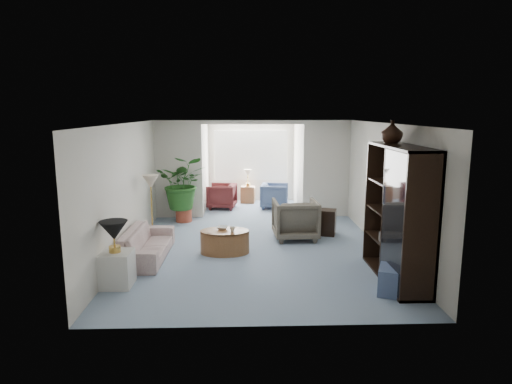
{
  "coord_description": "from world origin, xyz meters",
  "views": [
    {
      "loc": [
        -0.3,
        -8.3,
        2.73
      ],
      "look_at": [
        0.0,
        0.6,
        1.1
      ],
      "focal_mm": 31.16,
      "sensor_mm": 36.0,
      "label": 1
    }
  ],
  "objects_px": {
    "entertainment_cabinet": "(398,214)",
    "coffee_cup": "(232,229)",
    "plant_pot": "(184,215)",
    "sunroom_table": "(248,195)",
    "sunroom_chair_blue": "(275,196)",
    "sofa": "(147,244)",
    "ottoman": "(396,281)",
    "floor_lamp": "(151,181)",
    "framed_picture": "(388,167)",
    "coffee_table": "(225,242)",
    "coffee_bowl": "(222,228)",
    "end_table": "(116,269)",
    "wingback_chair": "(295,219)",
    "side_table_dark": "(325,222)",
    "sunroom_chair_maroon": "(222,196)",
    "table_lamp": "(114,230)",
    "cabinet_urn": "(392,132)"
  },
  "relations": [
    {
      "from": "plant_pot",
      "to": "sunroom_chair_maroon",
      "type": "bearing_deg",
      "value": 59.36
    },
    {
      "from": "entertainment_cabinet",
      "to": "side_table_dark",
      "type": "bearing_deg",
      "value": 104.08
    },
    {
      "from": "sofa",
      "to": "sunroom_chair_maroon",
      "type": "xyz_separation_m",
      "value": [
        1.23,
        4.3,
        0.08
      ]
    },
    {
      "from": "sunroom_chair_blue",
      "to": "table_lamp",
      "type": "bearing_deg",
      "value": 161.29
    },
    {
      "from": "coffee_table",
      "to": "sunroom_table",
      "type": "xyz_separation_m",
      "value": [
        0.52,
        4.79,
        0.03
      ]
    },
    {
      "from": "sunroom_chair_blue",
      "to": "coffee_cup",
      "type": "bearing_deg",
      "value": 173.55
    },
    {
      "from": "coffee_bowl",
      "to": "sunroom_chair_maroon",
      "type": "distance_m",
      "value": 3.95
    },
    {
      "from": "coffee_cup",
      "to": "sunroom_table",
      "type": "height_order",
      "value": "coffee_cup"
    },
    {
      "from": "floor_lamp",
      "to": "framed_picture",
      "type": "bearing_deg",
      "value": -14.34
    },
    {
      "from": "sofa",
      "to": "coffee_bowl",
      "type": "height_order",
      "value": "sofa"
    },
    {
      "from": "framed_picture",
      "to": "sunroom_table",
      "type": "height_order",
      "value": "framed_picture"
    },
    {
      "from": "sofa",
      "to": "side_table_dark",
      "type": "bearing_deg",
      "value": -66.78
    },
    {
      "from": "floor_lamp",
      "to": "coffee_cup",
      "type": "height_order",
      "value": "floor_lamp"
    },
    {
      "from": "coffee_cup",
      "to": "side_table_dark",
      "type": "bearing_deg",
      "value": 33.43
    },
    {
      "from": "entertainment_cabinet",
      "to": "framed_picture",
      "type": "bearing_deg",
      "value": 79.95
    },
    {
      "from": "coffee_cup",
      "to": "wingback_chair",
      "type": "distance_m",
      "value": 1.7
    },
    {
      "from": "entertainment_cabinet",
      "to": "coffee_cup",
      "type": "bearing_deg",
      "value": 153.89
    },
    {
      "from": "wingback_chair",
      "to": "sunroom_table",
      "type": "height_order",
      "value": "wingback_chair"
    },
    {
      "from": "plant_pot",
      "to": "sunroom_chair_blue",
      "type": "height_order",
      "value": "sunroom_chair_blue"
    },
    {
      "from": "sofa",
      "to": "sunroom_chair_blue",
      "type": "height_order",
      "value": "sunroom_chair_blue"
    },
    {
      "from": "ottoman",
      "to": "plant_pot",
      "type": "relative_size",
      "value": 1.27
    },
    {
      "from": "wingback_chair",
      "to": "ottoman",
      "type": "height_order",
      "value": "wingback_chair"
    },
    {
      "from": "sofa",
      "to": "wingback_chair",
      "type": "relative_size",
      "value": 2.0
    },
    {
      "from": "cabinet_urn",
      "to": "sunroom_chair_maroon",
      "type": "height_order",
      "value": "cabinet_urn"
    },
    {
      "from": "coffee_cup",
      "to": "sunroom_chair_blue",
      "type": "height_order",
      "value": "sunroom_chair_blue"
    },
    {
      "from": "table_lamp",
      "to": "cabinet_urn",
      "type": "distance_m",
      "value": 4.79
    },
    {
      "from": "end_table",
      "to": "coffee_bowl",
      "type": "bearing_deg",
      "value": 46.69
    },
    {
      "from": "coffee_bowl",
      "to": "sunroom_chair_blue",
      "type": "bearing_deg",
      "value": 71.49
    },
    {
      "from": "floor_lamp",
      "to": "coffee_table",
      "type": "relative_size",
      "value": 0.38
    },
    {
      "from": "ottoman",
      "to": "sunroom_table",
      "type": "bearing_deg",
      "value": 107.34
    },
    {
      "from": "floor_lamp",
      "to": "table_lamp",
      "type": "bearing_deg",
      "value": -91.05
    },
    {
      "from": "end_table",
      "to": "floor_lamp",
      "type": "xyz_separation_m",
      "value": [
        0.05,
        2.67,
        0.97
      ]
    },
    {
      "from": "framed_picture",
      "to": "sunroom_chair_maroon",
      "type": "bearing_deg",
      "value": 128.47
    },
    {
      "from": "coffee_cup",
      "to": "wingback_chair",
      "type": "bearing_deg",
      "value": 38.0
    },
    {
      "from": "floor_lamp",
      "to": "wingback_chair",
      "type": "xyz_separation_m",
      "value": [
        3.09,
        -0.13,
        -0.82
      ]
    },
    {
      "from": "coffee_bowl",
      "to": "ottoman",
      "type": "height_order",
      "value": "coffee_bowl"
    },
    {
      "from": "end_table",
      "to": "coffee_table",
      "type": "height_order",
      "value": "end_table"
    },
    {
      "from": "end_table",
      "to": "ottoman",
      "type": "bearing_deg",
      "value": -5.98
    },
    {
      "from": "sofa",
      "to": "side_table_dark",
      "type": "xyz_separation_m",
      "value": [
        3.64,
        1.5,
        0.01
      ]
    },
    {
      "from": "sofa",
      "to": "table_lamp",
      "type": "height_order",
      "value": "table_lamp"
    },
    {
      "from": "sofa",
      "to": "end_table",
      "type": "relative_size",
      "value": 3.4
    },
    {
      "from": "cabinet_urn",
      "to": "sunroom_chair_maroon",
      "type": "distance_m",
      "value": 6.19
    },
    {
      "from": "sofa",
      "to": "ottoman",
      "type": "height_order",
      "value": "sofa"
    },
    {
      "from": "coffee_table",
      "to": "sunroom_chair_maroon",
      "type": "height_order",
      "value": "sunroom_chair_maroon"
    },
    {
      "from": "coffee_table",
      "to": "sunroom_table",
      "type": "bearing_deg",
      "value": 83.8
    },
    {
      "from": "sofa",
      "to": "coffee_bowl",
      "type": "distance_m",
      "value": 1.46
    },
    {
      "from": "table_lamp",
      "to": "coffee_table",
      "type": "relative_size",
      "value": 0.46
    },
    {
      "from": "plant_pot",
      "to": "sunroom_table",
      "type": "xyz_separation_m",
      "value": [
        1.64,
        2.25,
        0.09
      ]
    },
    {
      "from": "coffee_cup",
      "to": "coffee_bowl",
      "type": "bearing_deg",
      "value": 135.0
    },
    {
      "from": "wingback_chair",
      "to": "ottoman",
      "type": "relative_size",
      "value": 1.87
    }
  ]
}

